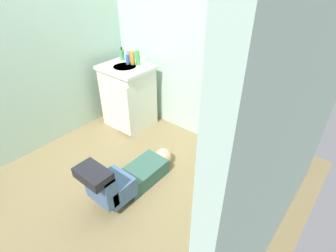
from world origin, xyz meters
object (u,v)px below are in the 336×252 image
Objects in this scene: toiletry_bag at (286,110)px; bottle_amber at (133,58)px; vanity_cabinet at (128,96)px; toilet_paper_roll at (238,232)px; bottle_green at (138,58)px; soap_dispenser at (122,55)px; bottle_clear at (144,61)px; tissue_box at (269,105)px; toilet at (261,149)px; person_plumber at (128,177)px; bottle_blue at (128,59)px; bottle_pink at (129,56)px; paper_towel_roll at (215,172)px; faucet at (134,59)px.

bottle_amber is (-1.85, -0.09, 0.10)m from toiletry_bag.
toilet_paper_roll is (1.95, -0.66, -0.37)m from vanity_cabinet.
toiletry_bag is 1.78m from bottle_green.
soap_dispenser is 0.37m from bottle_clear.
soap_dispenser is (-1.91, -0.06, 0.09)m from tissue_box.
bottle_clear is (0.37, 0.02, -0.01)m from soap_dispenser.
tissue_box reaches higher than toilet.
person_plumber is 8.91× the size of bottle_blue.
vanity_cabinet is 7.25× the size of bottle_clear.
bottle_pink reaches higher than paper_towel_roll.
vanity_cabinet is 0.52m from soap_dispenser.
toiletry_bag is 0.90m from paper_towel_roll.
bottle_green is at bearing 128.54° from person_plumber.
bottle_pink is at bearing 178.55° from toilet.
tissue_box is 1.33× the size of soap_dispenser.
toilet_paper_roll is at bearing -21.43° from bottle_amber.
toiletry_bag is at bearing 1.33° from bottle_clear.
paper_towel_roll is (-0.25, -0.41, -0.68)m from tissue_box.
bottle_pink reaches higher than vanity_cabinet.
toilet is 5.43× the size of bottle_pink.
toiletry_bag is (0.11, 0.09, 0.44)m from toilet.
bottle_amber is at bearing 167.33° from paper_towel_roll.
bottle_clear is at bearing 17.46° from bottle_amber.
paper_towel_roll is (0.58, 0.65, -0.06)m from person_plumber.
paper_towel_roll is at bearing -14.09° from faucet.
person_plumber is 1.10m from toilet_paper_roll.
toiletry_bag is 0.70× the size of bottle_green.
bottle_green is at bearing 157.33° from toilet_paper_roll.
tissue_box is (-0.05, 0.09, 0.43)m from toilet.
bottle_amber reaches higher than toiletry_bag.
soap_dispenser is (-1.96, 0.03, 0.52)m from toilet.
bottle_amber reaches higher than paper_towel_roll.
vanity_cabinet is 0.51m from bottle_green.
tissue_box is 1.15m from toilet_paper_roll.
faucet is 0.60× the size of soap_dispenser.
toilet is 3.24× the size of paper_towel_roll.
toilet is 0.70× the size of person_plumber.
bottle_blue is at bearing -175.97° from tissue_box.
paper_towel_roll is (1.37, -0.34, -0.79)m from bottle_green.
vanity_cabinet is 7.45× the size of toilet_paper_roll.
toilet is 1.77m from vanity_cabinet.
soap_dispenser reaches higher than tissue_box.
toiletry_bag is 0.90× the size of bottle_pink.
person_plumber is at bearing -46.17° from bottle_pink.
toilet is 4.54× the size of bottle_amber.
bottle_clear is (0.27, 0.00, -0.01)m from bottle_pink.
vanity_cabinet is at bearing -33.10° from soap_dispenser.
soap_dispenser and bottle_amber have the same top height.
paper_towel_roll is at bearing 47.94° from person_plumber.
bottle_green is at bearing 53.23° from vanity_cabinet.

